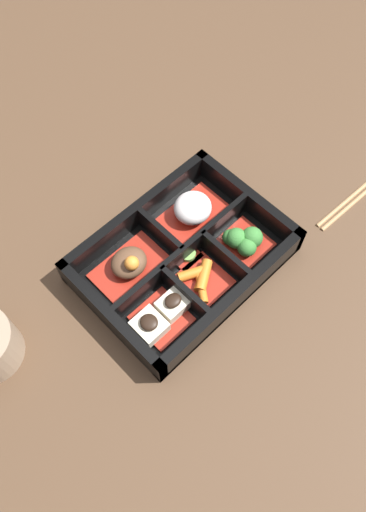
# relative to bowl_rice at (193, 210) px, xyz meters

# --- Properties ---
(ground_plane) EXTENTS (3.00, 3.00, 0.00)m
(ground_plane) POSITION_rel_bowl_rice_xyz_m (-0.06, -0.04, -0.03)
(ground_plane) COLOR #4C3523
(bento_base) EXTENTS (0.29, 0.21, 0.01)m
(bento_base) POSITION_rel_bowl_rice_xyz_m (-0.06, -0.04, -0.02)
(bento_base) COLOR black
(bento_base) RESTS_ON ground_plane
(bento_rim) EXTENTS (0.29, 0.21, 0.05)m
(bento_rim) POSITION_rel_bowl_rice_xyz_m (-0.06, -0.05, -0.00)
(bento_rim) COLOR black
(bento_rim) RESTS_ON ground_plane
(bowl_stew) EXTENTS (0.11, 0.07, 0.05)m
(bowl_stew) POSITION_rel_bowl_rice_xyz_m (-0.13, -0.00, -0.00)
(bowl_stew) COLOR maroon
(bowl_stew) RESTS_ON bento_base
(bowl_rice) EXTENTS (0.11, 0.07, 0.04)m
(bowl_rice) POSITION_rel_bowl_rice_xyz_m (0.00, 0.00, 0.00)
(bowl_rice) COLOR maroon
(bowl_rice) RESTS_ON bento_base
(bowl_tofu) EXTENTS (0.08, 0.07, 0.03)m
(bowl_tofu) POSITION_rel_bowl_rice_xyz_m (-0.15, -0.09, -0.01)
(bowl_tofu) COLOR maroon
(bowl_tofu) RESTS_ON bento_base
(bowl_carrots) EXTENTS (0.06, 0.07, 0.02)m
(bowl_carrots) POSITION_rel_bowl_rice_xyz_m (-0.07, -0.09, -0.01)
(bowl_carrots) COLOR maroon
(bowl_carrots) RESTS_ON bento_base
(bowl_greens) EXTENTS (0.07, 0.07, 0.04)m
(bowl_greens) POSITION_rel_bowl_rice_xyz_m (0.02, -0.09, -0.00)
(bowl_greens) COLOR maroon
(bowl_greens) RESTS_ON bento_base
(bowl_pickles) EXTENTS (0.04, 0.03, 0.01)m
(bowl_pickles) POSITION_rel_bowl_rice_xyz_m (-0.06, -0.04, -0.01)
(bowl_pickles) COLOR maroon
(bowl_pickles) RESTS_ON bento_base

